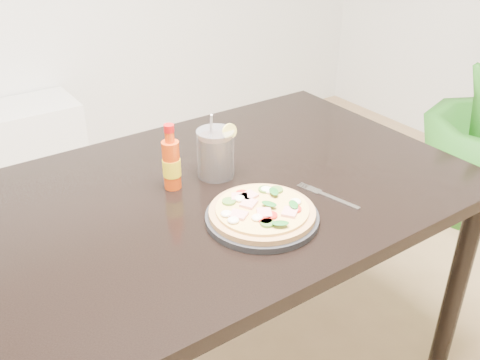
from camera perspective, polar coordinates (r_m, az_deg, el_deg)
dining_table at (r=1.50m, az=-2.62°, el=-3.60°), size 1.40×0.90×0.75m
plate at (r=1.31m, az=2.36°, el=-4.02°), size 0.28×0.28×0.02m
pizza at (r=1.30m, az=2.34°, el=-3.27°), size 0.26×0.26×0.03m
hot_sauce_bottle at (r=1.43m, az=-7.33°, el=1.78°), size 0.05×0.05×0.18m
cola_cup at (r=1.49m, az=-2.61°, el=2.75°), size 0.11×0.10×0.19m
fork at (r=1.43m, az=9.16°, el=-1.63°), size 0.06×0.19×0.00m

